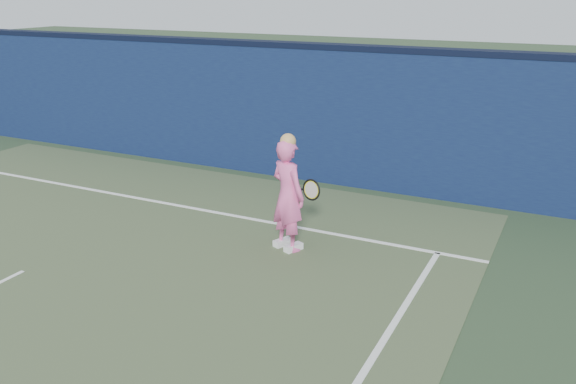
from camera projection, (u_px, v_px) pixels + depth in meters
The scene contains 4 objects.
backstop_wall at pixel (234, 108), 12.34m from camera, with size 24.00×0.40×2.50m, color #0E173E.
wall_cap at pixel (232, 42), 11.92m from camera, with size 24.00×0.42×0.10m, color black.
player at pixel (288, 195), 8.53m from camera, with size 0.69×0.59×1.69m.
racket at pixel (310, 190), 8.79m from camera, with size 0.53×0.33×0.32m.
Camera 1 is at (6.37, -4.00, 3.59)m, focal length 38.00 mm.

